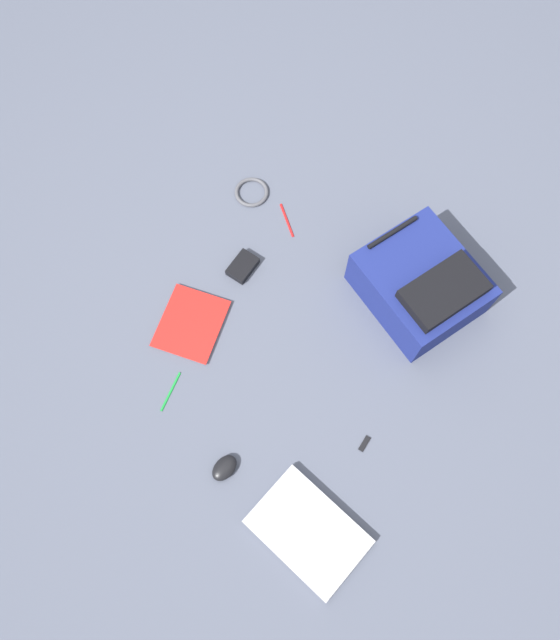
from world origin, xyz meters
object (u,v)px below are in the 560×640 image
at_px(book_comic, 191,324).
at_px(cable_coil, 252,192).
at_px(pen_black, 287,220).
at_px(backpack, 421,285).
at_px(pen_blue, 170,391).
at_px(power_brick, 243,266).
at_px(computer_mouse, 225,468).
at_px(usb_stick, 365,444).
at_px(laptop, 308,531).

xyz_separation_m(book_comic, cable_coil, (-0.13, 0.56, -0.00)).
bearing_deg(pen_black, book_comic, -95.48).
relative_size(book_comic, cable_coil, 2.26).
relative_size(backpack, pen_black, 3.35).
height_order(book_comic, pen_black, book_comic).
relative_size(pen_black, pen_blue, 1.02).
xyz_separation_m(power_brick, pen_blue, (0.06, -0.51, -0.01)).
xyz_separation_m(backpack, cable_coil, (-0.73, 0.02, -0.09)).
height_order(book_comic, power_brick, power_brick).
xyz_separation_m(backpack, pen_black, (-0.55, 0.00, -0.09)).
bearing_deg(computer_mouse, power_brick, 127.42).
height_order(cable_coil, pen_blue, cable_coil).
height_order(pen_black, pen_blue, same).
bearing_deg(backpack, usb_stick, -77.83).
distance_m(cable_coil, power_brick, 0.32).
distance_m(power_brick, pen_blue, 0.52).
bearing_deg(computer_mouse, backpack, 83.33).
xyz_separation_m(power_brick, pen_black, (0.03, 0.25, -0.01)).
height_order(laptop, cable_coil, laptop).
xyz_separation_m(book_comic, pen_blue, (0.09, -0.23, -0.00)).
height_order(backpack, usb_stick, backpack).
bearing_deg(computer_mouse, cable_coil, 126.98).
xyz_separation_m(power_brick, usb_stick, (0.69, -0.30, -0.01)).
height_order(power_brick, usb_stick, power_brick).
xyz_separation_m(computer_mouse, power_brick, (-0.36, 0.62, -0.00)).
relative_size(backpack, pen_blue, 3.42).
relative_size(backpack, cable_coil, 3.79).
distance_m(cable_coil, pen_blue, 0.82).
bearing_deg(laptop, backpack, 97.28).
xyz_separation_m(backpack, usb_stick, (0.12, -0.55, -0.09)).
relative_size(computer_mouse, cable_coil, 0.72).
xyz_separation_m(book_comic, computer_mouse, (0.39, -0.34, 0.01)).
relative_size(power_brick, pen_black, 0.76).
xyz_separation_m(laptop, power_brick, (-0.69, 0.63, -0.00)).
xyz_separation_m(backpack, pen_blue, (-0.51, -0.76, -0.09)).
relative_size(laptop, book_comic, 1.30).
distance_m(backpack, computer_mouse, 0.90).
relative_size(computer_mouse, pen_blue, 0.65).
bearing_deg(pen_blue, book_comic, 110.21).
bearing_deg(book_comic, laptop, -26.21).
height_order(pen_black, usb_stick, pen_black).
distance_m(cable_coil, pen_black, 0.18).
bearing_deg(pen_blue, power_brick, 96.64).
bearing_deg(book_comic, cable_coil, 102.76).
bearing_deg(backpack, pen_black, 179.96).
relative_size(laptop, pen_black, 2.59).
relative_size(laptop, power_brick, 3.39).
bearing_deg(pen_blue, pen_black, 92.59).
xyz_separation_m(cable_coil, power_brick, (0.15, -0.28, 0.01)).
bearing_deg(pen_blue, computer_mouse, -19.39).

